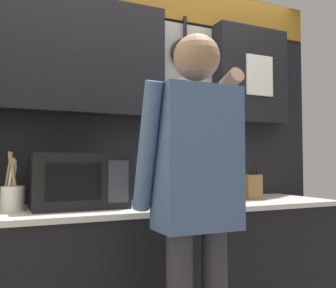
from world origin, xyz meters
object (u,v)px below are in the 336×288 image
microwave (79,181)px  person (196,187)px  knife_block (250,186)px  utensil_crock (12,196)px

microwave → person: (0.42, -0.61, -0.01)m
knife_block → microwave: bearing=-180.0°
utensil_crock → knife_block: bearing=-0.0°
knife_block → person: size_ratio=0.14×
utensil_crock → person: (0.76, -0.61, 0.06)m
microwave → knife_block: 1.19m
knife_block → utensil_crock: utensil_crock is taller
microwave → knife_block: size_ratio=2.05×
microwave → person: person is taller
microwave → person: size_ratio=0.29×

